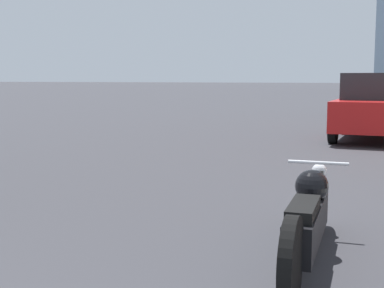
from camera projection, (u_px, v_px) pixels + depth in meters
The scene contains 2 objects.
motorcycle at pixel (308, 218), 4.80m from camera, with size 0.62×2.70×0.79m.
parked_car_red at pixel (374, 107), 14.29m from camera, with size 1.96×4.11×1.78m.
Camera 1 is at (3.42, -0.05, 1.64)m, focal length 50.00 mm.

